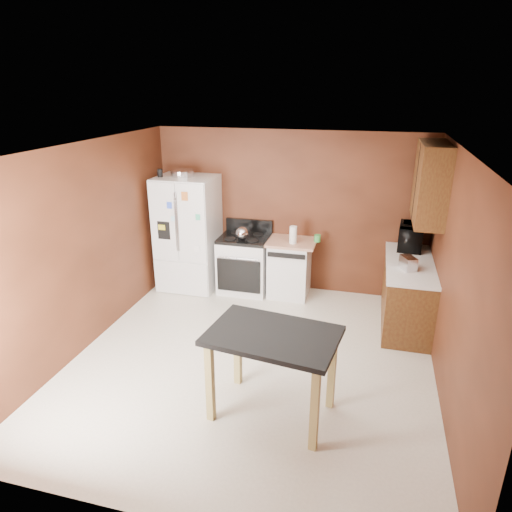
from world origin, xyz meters
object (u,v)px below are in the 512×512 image
at_px(green_canister, 317,238).
at_px(roasting_pan, 182,173).
at_px(pen_cup, 160,173).
at_px(island, 273,346).
at_px(paper_towel, 293,235).
at_px(gas_range, 245,263).
at_px(refrigerator, 188,233).
at_px(dishwasher, 290,267).
at_px(toaster, 408,263).
at_px(kettle, 242,233).
at_px(microwave, 411,236).

bearing_deg(green_canister, roasting_pan, -177.44).
relative_size(pen_cup, island, 0.09).
height_order(paper_towel, green_canister, paper_towel).
xyz_separation_m(pen_cup, island, (2.34, -2.59, -1.09)).
bearing_deg(gas_range, pen_cup, -172.35).
relative_size(refrigerator, gas_range, 1.64).
xyz_separation_m(pen_cup, paper_towel, (2.04, 0.10, -0.84)).
bearing_deg(dishwasher, island, -82.75).
bearing_deg(roasting_pan, island, -53.33).
xyz_separation_m(roasting_pan, dishwasher, (1.69, 0.03, -1.39)).
relative_size(gas_range, dishwasher, 1.24).
bearing_deg(toaster, refrigerator, 143.36).
relative_size(kettle, green_canister, 1.86).
relative_size(green_canister, island, 0.08).
height_order(toaster, dishwasher, toaster).
xyz_separation_m(kettle, paper_towel, (0.77, 0.07, 0.02)).
relative_size(microwave, refrigerator, 0.34).
bearing_deg(microwave, dishwasher, 98.95).
xyz_separation_m(pen_cup, microwave, (3.72, 0.31, -0.79)).
bearing_deg(green_canister, paper_towel, -155.49).
height_order(green_canister, dishwasher, green_canister).
xyz_separation_m(paper_towel, dishwasher, (-0.06, 0.10, -0.57)).
xyz_separation_m(paper_towel, green_canister, (0.34, 0.16, -0.08)).
xyz_separation_m(green_canister, gas_range, (-1.12, -0.08, -0.48)).
distance_m(green_canister, refrigerator, 2.04).
xyz_separation_m(refrigerator, island, (1.98, -2.70, -0.13)).
relative_size(roasting_pan, toaster, 1.56).
xyz_separation_m(roasting_pan, kettle, (0.98, -0.13, -0.85)).
bearing_deg(island, microwave, 64.48).
bearing_deg(green_canister, pen_cup, -173.90).
relative_size(roasting_pan, microwave, 0.60).
bearing_deg(paper_towel, toaster, -22.54).
distance_m(green_canister, island, 2.85).
xyz_separation_m(toaster, dishwasher, (-1.66, 0.76, -0.53)).
relative_size(roasting_pan, paper_towel, 1.40).
distance_m(paper_towel, green_canister, 0.39).
xyz_separation_m(roasting_pan, pen_cup, (-0.29, -0.16, 0.01)).
relative_size(paper_towel, toaster, 1.12).
height_order(green_canister, gas_range, gas_range).
height_order(roasting_pan, gas_range, roasting_pan).
distance_m(pen_cup, gas_range, 1.89).
relative_size(toaster, island, 0.18).
distance_m(roasting_pan, refrigerator, 0.95).
bearing_deg(gas_range, kettle, -88.19).
distance_m(toaster, refrigerator, 3.36).
xyz_separation_m(kettle, dishwasher, (0.72, 0.16, -0.55)).
height_order(roasting_pan, refrigerator, roasting_pan).
height_order(pen_cup, island, pen_cup).
height_order(toaster, gas_range, gas_range).
bearing_deg(green_canister, gas_range, -175.67).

